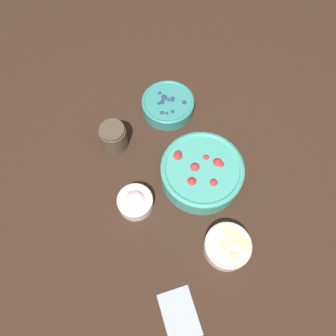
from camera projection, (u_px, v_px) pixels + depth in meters
ground_plane at (187, 184)px, 1.03m from camera, size 4.00×4.00×0.00m
bowl_strawberries at (202, 172)px, 1.00m from camera, size 0.25×0.25×0.09m
bowl_blueberries at (168, 104)px, 1.13m from camera, size 0.18×0.18×0.06m
bowl_bananas at (228, 246)px, 0.92m from camera, size 0.13×0.13×0.05m
bowl_cream at (135, 202)px, 0.98m from camera, size 0.11×0.11×0.05m
jar_chocolate at (114, 137)px, 1.06m from camera, size 0.09×0.09×0.09m
napkin at (180, 315)px, 0.87m from camera, size 0.15×0.12×0.01m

